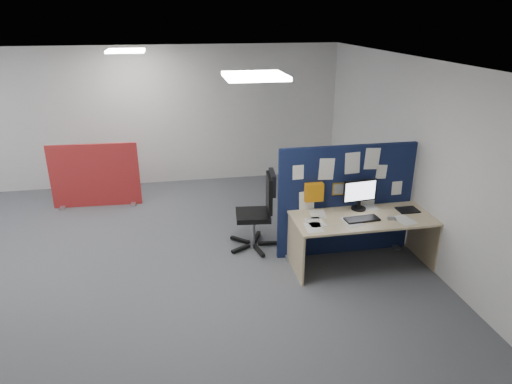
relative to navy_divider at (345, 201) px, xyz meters
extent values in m
plane|color=#4E5055|center=(-3.46, -0.03, -0.80)|extent=(9.00, 9.00, 0.00)
cube|color=white|center=(-3.46, -0.03, 1.90)|extent=(9.00, 7.00, 0.02)
cube|color=silver|center=(-3.46, 3.47, 0.55)|extent=(9.00, 0.02, 2.70)
cube|color=silver|center=(1.04, -0.03, 0.55)|extent=(0.02, 7.00, 2.70)
cube|color=white|center=(-1.46, -1.03, 1.87)|extent=(0.60, 0.60, 0.04)
cube|color=white|center=(-2.96, 2.47, 1.87)|extent=(0.60, 0.60, 0.04)
cube|color=#0F1237|center=(0.02, 0.00, 0.00)|extent=(1.94, 0.06, 1.60)
cube|color=#A8A8AD|center=(-0.81, 0.00, -0.78)|extent=(0.08, 0.30, 0.04)
cube|color=#A8A8AD|center=(0.84, 0.00, -0.78)|extent=(0.08, 0.30, 0.04)
cube|color=white|center=(-0.70, -0.03, 0.47)|extent=(0.15, 0.01, 0.20)
cube|color=white|center=(-0.30, -0.03, 0.49)|extent=(0.21, 0.01, 0.30)
cube|color=white|center=(0.06, -0.03, 0.56)|extent=(0.21, 0.01, 0.30)
cube|color=white|center=(0.49, -0.03, 0.41)|extent=(0.15, 0.01, 0.20)
cube|color=white|center=(-0.56, -0.03, 0.04)|extent=(0.21, 0.01, 0.30)
cube|color=white|center=(0.33, -0.03, 0.02)|extent=(0.21, 0.01, 0.30)
cube|color=white|center=(0.75, -0.03, 0.15)|extent=(0.15, 0.01, 0.20)
cube|color=white|center=(-0.10, -0.03, -0.24)|extent=(0.21, 0.01, 0.30)
cube|color=white|center=(0.34, -0.03, 0.60)|extent=(0.21, 0.01, 0.30)
cube|color=gold|center=(-0.08, -0.03, 0.20)|extent=(0.24, 0.01, 0.18)
cube|color=orange|center=(-0.48, -0.08, 0.19)|extent=(0.25, 0.10, 0.25)
cube|color=tan|center=(0.12, -0.40, -0.09)|extent=(1.90, 0.84, 0.03)
cube|color=tan|center=(-0.80, -0.40, -0.45)|extent=(0.03, 0.78, 0.70)
cube|color=tan|center=(1.04, -0.40, -0.45)|extent=(0.03, 0.78, 0.70)
cube|color=tan|center=(0.12, -0.01, -0.25)|extent=(1.71, 0.02, 0.30)
cylinder|color=black|center=(0.15, -0.16, -0.06)|extent=(0.20, 0.20, 0.02)
cube|color=black|center=(0.15, -0.16, 0.00)|extent=(0.04, 0.03, 0.10)
cube|color=black|center=(0.15, -0.16, 0.20)|extent=(0.49, 0.08, 0.30)
cube|color=white|center=(0.15, -0.18, 0.20)|extent=(0.44, 0.05, 0.26)
cube|color=black|center=(0.05, -0.50, -0.06)|extent=(0.46, 0.21, 0.02)
cube|color=#A8A8AD|center=(0.43, -0.56, -0.06)|extent=(0.11, 0.08, 0.03)
cube|color=black|center=(0.79, -0.32, -0.07)|extent=(0.28, 0.22, 0.01)
cube|color=#AA1630|center=(-3.70, 2.42, -0.23)|extent=(1.53, 0.12, 1.15)
cube|color=#A8A8AD|center=(-4.32, 2.42, -0.78)|extent=(0.08, 0.30, 0.04)
cube|color=#A8A8AD|center=(-3.08, 2.42, -0.78)|extent=(0.08, 0.30, 0.04)
cube|color=black|center=(-1.00, 0.36, -0.76)|extent=(0.32, 0.09, 0.04)
cube|color=black|center=(-1.14, 0.60, -0.76)|extent=(0.18, 0.31, 0.04)
cube|color=black|center=(-1.41, 0.54, -0.76)|extent=(0.27, 0.25, 0.04)
cube|color=black|center=(-1.44, 0.27, -0.76)|extent=(0.30, 0.21, 0.04)
cube|color=black|center=(-1.19, 0.16, -0.76)|extent=(0.12, 0.32, 0.04)
cylinder|color=#A8A8AD|center=(-1.23, 0.39, -0.54)|extent=(0.06, 0.06, 0.45)
cube|color=black|center=(-1.23, 0.39, -0.29)|extent=(0.54, 0.54, 0.07)
cube|color=black|center=(-1.00, 0.36, 0.05)|extent=(0.10, 0.45, 0.53)
cube|color=black|center=(-0.96, 0.36, 0.21)|extent=(0.11, 0.41, 0.32)
cube|color=white|center=(-0.56, -0.46, -0.07)|extent=(0.24, 0.32, 0.00)
cube|color=white|center=(-0.46, -0.21, -0.07)|extent=(0.26, 0.33, 0.00)
cube|color=white|center=(0.59, -0.60, -0.07)|extent=(0.27, 0.34, 0.00)
cube|color=white|center=(-0.63, -0.60, -0.07)|extent=(0.23, 0.31, 0.00)
cube|color=white|center=(0.32, -0.09, -0.07)|extent=(0.24, 0.32, 0.00)
cube|color=white|center=(-0.09, -0.52, -0.07)|extent=(0.24, 0.32, 0.00)
camera|label=1|loc=(-2.30, -5.55, 2.45)|focal=32.00mm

